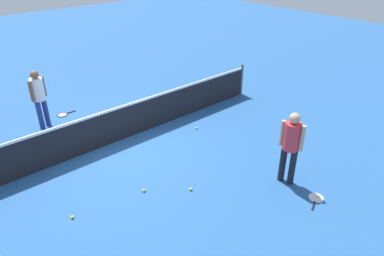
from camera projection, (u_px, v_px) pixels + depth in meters
name	position (u px, v px, depth m)	size (l,w,h in m)	color
ground_plane	(114.00, 142.00, 9.41)	(40.00, 40.00, 0.00)	#265693
court_net	(112.00, 126.00, 9.17)	(10.09, 0.09, 1.07)	#4C4C51
player_near_side	(291.00, 143.00, 7.44)	(0.42, 0.52, 1.70)	black
player_far_side	(39.00, 95.00, 9.69)	(0.51, 0.44, 1.70)	navy
tennis_racket_near_player	(316.00, 198.00, 7.38)	(0.60, 0.41, 0.03)	white
tennis_racket_far_player	(63.00, 115.00, 10.85)	(0.58, 0.32, 0.03)	black
tennis_ball_near_player	(72.00, 217.00, 6.87)	(0.07, 0.07, 0.07)	#C6E033
tennis_ball_by_net	(191.00, 189.00, 7.62)	(0.07, 0.07, 0.07)	#C6E033
tennis_ball_midcourt	(196.00, 128.00, 10.04)	(0.07, 0.07, 0.07)	#C6E033
tennis_ball_baseline	(144.00, 190.00, 7.59)	(0.07, 0.07, 0.07)	#C6E033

